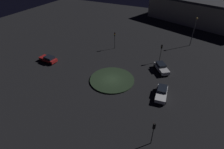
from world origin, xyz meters
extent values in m
plane|color=black|center=(0.00, 0.00, 0.00)|extent=(115.16, 115.16, 0.00)
cylinder|color=#263823|center=(0.00, 0.00, 0.12)|extent=(8.95, 8.95, 0.25)
cube|color=white|center=(-10.09, 0.60, 0.64)|extent=(2.38, 4.78, 0.66)
cube|color=black|center=(-9.98, -0.27, 1.19)|extent=(1.87, 2.43, 0.44)
cylinder|color=black|center=(-11.20, 2.12, 0.31)|extent=(0.30, 0.64, 0.61)
cylinder|color=black|center=(-9.40, 2.35, 0.31)|extent=(0.30, 0.64, 0.61)
cylinder|color=black|center=(-10.78, -1.16, 0.31)|extent=(0.30, 0.64, 0.61)
cylinder|color=black|center=(-8.98, -0.93, 0.31)|extent=(0.30, 0.64, 0.61)
cube|color=red|center=(16.72, 0.01, 0.62)|extent=(4.50, 2.17, 0.64)
cube|color=black|center=(16.20, 0.06, 1.20)|extent=(2.31, 1.77, 0.52)
cylinder|color=black|center=(18.36, 0.77, 0.30)|extent=(0.62, 0.27, 0.60)
cylinder|color=black|center=(18.20, -1.02, 0.30)|extent=(0.62, 0.27, 0.60)
cylinder|color=black|center=(15.24, 1.05, 0.30)|extent=(0.62, 0.27, 0.60)
cylinder|color=black|center=(15.08, -0.75, 0.30)|extent=(0.62, 0.27, 0.60)
cube|color=silver|center=(-8.09, -7.73, 0.70)|extent=(4.20, 4.71, 0.75)
cube|color=black|center=(-7.74, -8.20, 1.35)|extent=(2.61, 2.73, 0.55)
cylinder|color=black|center=(-9.81, -6.98, 0.33)|extent=(0.58, 0.66, 0.66)
cylinder|color=black|center=(-8.36, -5.88, 0.33)|extent=(0.58, 0.66, 0.66)
cylinder|color=black|center=(-7.82, -9.58, 0.33)|extent=(0.58, 0.66, 0.66)
cylinder|color=black|center=(-6.38, -8.48, 0.33)|extent=(0.58, 0.66, 0.66)
cylinder|color=#2D2D2D|center=(-11.18, 10.66, 1.51)|extent=(0.12, 0.12, 3.02)
cube|color=black|center=(-11.18, 10.66, 3.47)|extent=(0.37, 0.37, 0.90)
sphere|color=red|center=(-11.08, 10.56, 3.74)|extent=(0.20, 0.20, 0.20)
sphere|color=#4C380F|center=(-11.08, 10.56, 3.47)|extent=(0.20, 0.20, 0.20)
sphere|color=#0F3819|center=(-11.08, 10.56, 3.20)|extent=(0.20, 0.20, 0.20)
cylinder|color=#2D2D2D|center=(5.77, -13.21, 1.79)|extent=(0.12, 0.12, 3.58)
cube|color=black|center=(5.77, -13.21, 4.03)|extent=(0.36, 0.32, 0.90)
sphere|color=#3F0C0C|center=(5.72, -13.07, 4.30)|extent=(0.20, 0.20, 0.20)
sphere|color=yellow|center=(5.72, -13.07, 4.03)|extent=(0.20, 0.20, 0.20)
sphere|color=#0F3819|center=(5.72, -13.07, 3.76)|extent=(0.20, 0.20, 0.20)
cylinder|color=#2D2D2D|center=(-6.73, -11.50, 1.74)|extent=(0.12, 0.12, 3.48)
cube|color=black|center=(-6.73, -11.50, 3.93)|extent=(0.37, 0.34, 0.90)
sphere|color=#3F0C0C|center=(-6.66, -11.37, 4.20)|extent=(0.20, 0.20, 0.20)
sphere|color=yellow|center=(-6.66, -11.37, 3.93)|extent=(0.20, 0.20, 0.20)
sphere|color=#0F3819|center=(-6.66, -11.37, 3.66)|extent=(0.20, 0.20, 0.20)
cylinder|color=#4C4C51|center=(-12.06, -24.09, 3.66)|extent=(0.18, 0.18, 7.33)
sphere|color=#F9D166|center=(-12.06, -24.09, 7.49)|extent=(0.55, 0.55, 0.55)
cube|color=#B7B299|center=(-11.98, -46.67, 3.67)|extent=(37.04, 25.20, 7.33)
cube|color=#333338|center=(-11.98, -46.67, 7.68)|extent=(37.04, 25.20, 0.70)
camera|label=1|loc=(-13.08, 26.33, 21.53)|focal=28.89mm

